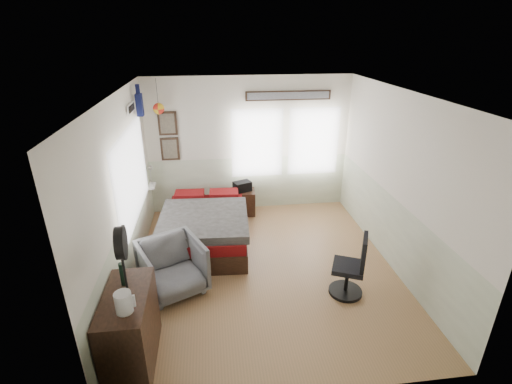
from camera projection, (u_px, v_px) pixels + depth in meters
ground_plane at (265, 268)px, 5.87m from camera, size 4.00×4.50×0.01m
room_shell at (259, 169)px, 5.38m from camera, size 4.02×4.52×2.71m
wall_decor at (190, 112)px, 6.68m from camera, size 3.55×1.32×1.44m
bed at (205, 227)px, 6.44m from camera, size 1.53×2.06×0.64m
dresser at (130, 329)px, 4.07m from camera, size 0.48×1.00×0.90m
armchair at (172, 267)px, 5.24m from camera, size 1.10×1.11×0.77m
nightstand at (243, 202)px, 7.54m from camera, size 0.52×0.43×0.50m
task_chair at (352, 271)px, 5.15m from camera, size 0.55×0.55×0.95m
kettle at (124, 303)px, 3.63m from camera, size 0.20×0.17×0.22m
bottle at (123, 274)px, 4.01m from camera, size 0.07×0.07×0.27m
stand_fan at (121, 244)px, 3.59m from camera, size 0.12×0.35×0.84m
black_bag at (242, 186)px, 7.40m from camera, size 0.39×0.33×0.20m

